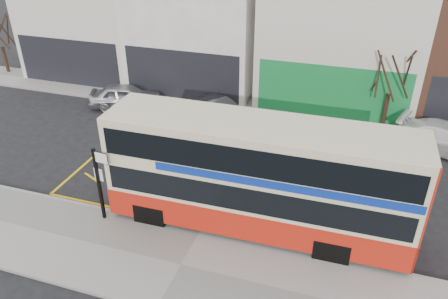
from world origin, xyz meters
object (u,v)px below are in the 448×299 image
(car_grey, at_px, (220,110))
(street_tree_right, at_px, (395,61))
(bus_stop_post, at_px, (99,178))
(car_silver, at_px, (126,96))
(double_decker_bus, at_px, (259,176))

(car_grey, distance_m, street_tree_right, 9.49)
(bus_stop_post, height_order, car_grey, bus_stop_post)
(car_silver, relative_size, street_tree_right, 0.74)
(bus_stop_post, bearing_deg, street_tree_right, 53.31)
(bus_stop_post, xyz_separation_m, car_grey, (1.42, 9.92, -1.37))
(double_decker_bus, xyz_separation_m, car_silver, (-10.25, 8.43, -1.59))
(bus_stop_post, bearing_deg, car_grey, 86.75)
(double_decker_bus, height_order, street_tree_right, street_tree_right)
(street_tree_right, bearing_deg, double_decker_bus, -114.19)
(double_decker_bus, distance_m, street_tree_right, 11.08)
(double_decker_bus, bearing_deg, street_tree_right, 64.97)
(car_silver, bearing_deg, bus_stop_post, -173.80)
(bus_stop_post, bearing_deg, double_decker_bus, 19.41)
(double_decker_bus, xyz_separation_m, car_grey, (-4.28, 8.45, -1.69))
(double_decker_bus, height_order, car_grey, double_decker_bus)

